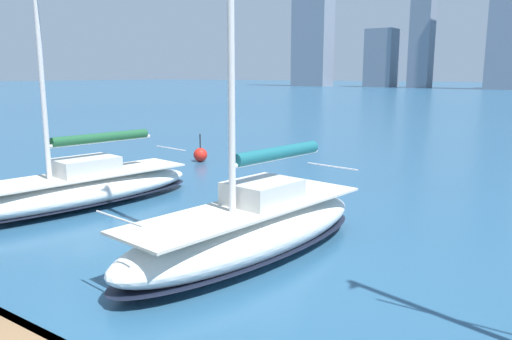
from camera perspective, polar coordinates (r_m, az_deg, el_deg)
The scene contains 3 objects.
sailboat_teal at distance 12.14m, azimuth -0.62°, elevation -6.49°, with size 3.24×8.07×12.01m.
sailboat_forest at distance 17.66m, azimuth -20.25°, elevation -2.00°, with size 3.75×9.44×11.09m.
channel_buoy at distance 25.43m, azimuth -6.37°, elevation 1.76°, with size 0.70×0.70×1.40m.
Camera 1 is at (-6.26, 2.46, 4.38)m, focal length 35.00 mm.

